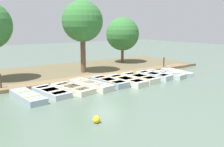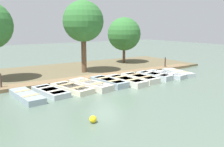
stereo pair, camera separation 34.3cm
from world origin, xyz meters
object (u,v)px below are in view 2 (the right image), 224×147
(rowboat_8, at_px, (165,74))
(rowboat_1, at_px, (50,92))
(rowboat_6, at_px, (140,78))
(park_tree_center, at_px, (124,34))
(mooring_post_near, at_px, (1,82))
(rowboat_2, at_px, (72,88))
(park_tree_left, at_px, (83,22))
(mooring_post_far, at_px, (165,63))
(rowboat_7, at_px, (154,76))
(rowboat_4, at_px, (109,82))
(buoy, at_px, (93,119))
(rowboat_5, at_px, (126,81))
(rowboat_3, at_px, (91,85))
(rowboat_9, at_px, (178,73))
(rowboat_0, at_px, (27,96))

(rowboat_8, bearing_deg, rowboat_1, -102.76)
(rowboat_6, bearing_deg, park_tree_center, 148.30)
(mooring_post_near, xyz_separation_m, park_tree_center, (-4.42, 12.77, 2.59))
(rowboat_2, relative_size, mooring_post_near, 2.89)
(rowboat_1, distance_m, rowboat_8, 9.52)
(park_tree_left, bearing_deg, mooring_post_far, 76.17)
(rowboat_2, height_order, rowboat_7, rowboat_7)
(rowboat_4, relative_size, mooring_post_far, 2.83)
(mooring_post_far, xyz_separation_m, buoy, (7.77, -12.07, -0.41))
(mooring_post_near, bearing_deg, rowboat_5, 70.32)
(rowboat_3, bearing_deg, park_tree_center, 119.56)
(mooring_post_far, bearing_deg, park_tree_left, -103.83)
(rowboat_9, xyz_separation_m, buoy, (5.27, -11.04, -0.01))
(rowboat_1, bearing_deg, rowboat_6, 80.07)
(rowboat_3, distance_m, park_tree_center, 10.76)
(rowboat_7, height_order, rowboat_8, rowboat_7)
(mooring_post_near, bearing_deg, park_tree_left, 105.26)
(rowboat_4, xyz_separation_m, rowboat_7, (0.17, 4.09, 0.00))
(rowboat_3, xyz_separation_m, rowboat_5, (0.29, 2.67, -0.00))
(buoy, bearing_deg, rowboat_7, 122.05)
(rowboat_7, bearing_deg, rowboat_4, -103.04)
(rowboat_4, distance_m, buoy, 6.89)
(rowboat_4, distance_m, park_tree_center, 9.69)
(rowboat_7, distance_m, buoy, 9.87)
(rowboat_9, bearing_deg, mooring_post_far, 166.47)
(rowboat_1, relative_size, rowboat_6, 0.94)
(rowboat_0, xyz_separation_m, park_tree_center, (-7.10, 11.92, 2.99))
(park_tree_left, height_order, park_tree_center, park_tree_left)
(rowboat_1, height_order, mooring_post_near, mooring_post_near)
(rowboat_0, relative_size, rowboat_5, 0.96)
(rowboat_0, distance_m, rowboat_2, 2.87)
(rowboat_4, distance_m, mooring_post_far, 8.16)
(mooring_post_far, relative_size, park_tree_left, 0.19)
(park_tree_left, bearing_deg, mooring_post_near, -74.74)
(rowboat_6, bearing_deg, rowboat_3, -96.20)
(rowboat_1, relative_size, rowboat_5, 0.87)
(rowboat_3, bearing_deg, rowboat_7, 77.10)
(rowboat_3, bearing_deg, rowboat_5, 71.56)
(park_tree_left, bearing_deg, rowboat_0, -52.64)
(rowboat_8, xyz_separation_m, park_tree_left, (-4.39, -5.01, 4.15))
(park_tree_center, bearing_deg, rowboat_3, -48.28)
(rowboat_2, xyz_separation_m, mooring_post_far, (-2.44, 10.61, 0.40))
(mooring_post_far, bearing_deg, rowboat_7, -55.63)
(park_tree_center, bearing_deg, rowboat_1, -56.49)
(rowboat_5, height_order, park_tree_left, park_tree_left)
(rowboat_2, distance_m, rowboat_5, 4.01)
(rowboat_8, bearing_deg, mooring_post_near, -114.82)
(rowboat_9, bearing_deg, rowboat_2, -81.55)
(rowboat_5, relative_size, park_tree_center, 0.70)
(rowboat_2, height_order, rowboat_8, rowboat_8)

